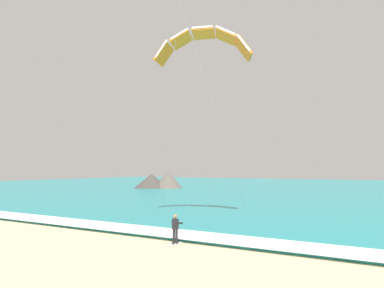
% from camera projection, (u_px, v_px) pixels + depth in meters
% --- Properties ---
extents(sea, '(200.00, 120.00, 0.20)m').
position_uv_depth(sea, '(330.00, 188.00, 72.32)').
color(sea, teal).
rests_on(sea, ground).
extents(surf_foam, '(200.00, 2.67, 0.04)m').
position_uv_depth(surf_foam, '(197.00, 236.00, 20.95)').
color(surf_foam, white).
rests_on(surf_foam, sea).
extents(surfboard, '(0.60, 1.44, 0.09)m').
position_uv_depth(surfboard, '(175.00, 244.00, 19.60)').
color(surfboard, white).
rests_on(surfboard, ground).
extents(kitesurfer, '(0.56, 0.56, 1.69)m').
position_uv_depth(kitesurfer, '(175.00, 228.00, 19.68)').
color(kitesurfer, '#232328').
rests_on(kitesurfer, ground).
extents(kite_primary, '(8.56, 11.02, 15.63)m').
position_uv_depth(kite_primary, '(203.00, 42.00, 30.45)').
color(kite_primary, orange).
extents(headland_left, '(10.41, 8.63, 3.85)m').
position_uv_depth(headland_left, '(159.00, 181.00, 72.89)').
color(headland_left, '#665B51').
rests_on(headland_left, ground).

